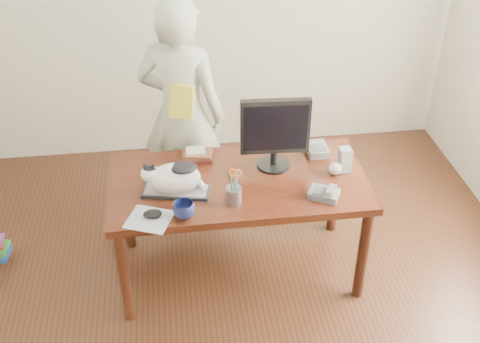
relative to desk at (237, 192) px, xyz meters
name	(u,v)px	position (x,y,z in m)	size (l,w,h in m)	color
room	(255,150)	(0.00, -0.68, 0.75)	(4.50, 4.50, 4.50)	black
desk	(237,192)	(0.00, 0.00, 0.00)	(1.60, 0.80, 0.75)	black
keyboard	(176,191)	(-0.39, -0.16, 0.16)	(0.42, 0.23, 0.02)	black
cat	(173,177)	(-0.41, -0.16, 0.27)	(0.40, 0.25, 0.22)	white
monitor	(275,131)	(0.24, 0.03, 0.42)	(0.43, 0.22, 0.49)	black
pen_cup	(234,193)	(-0.06, -0.30, 0.21)	(0.12, 0.12, 0.24)	gray
mousepad	(149,219)	(-0.56, -0.40, 0.15)	(0.30, 0.29, 0.01)	#B2B7BF
mouse	(153,214)	(-0.54, -0.38, 0.17)	(0.13, 0.11, 0.04)	black
coffee_mug	(184,210)	(-0.36, -0.40, 0.20)	(0.12, 0.12, 0.10)	#0E1339
phone	(325,193)	(0.48, -0.32, 0.17)	(0.21, 0.19, 0.08)	#5D5C61
speaker	(345,160)	(0.68, -0.05, 0.23)	(0.07, 0.08, 0.16)	#A1A1A3
baseball	(335,169)	(0.61, -0.09, 0.19)	(0.08, 0.08, 0.08)	beige
book_stack	(197,155)	(-0.24, 0.19, 0.18)	(0.21, 0.16, 0.07)	#471314
calculator	(317,149)	(0.55, 0.17, 0.17)	(0.14, 0.18, 0.05)	#5D5C61
person	(182,115)	(-0.31, 0.61, 0.26)	(0.63, 0.41, 1.72)	white
held_book	(182,102)	(-0.31, 0.44, 0.45)	(0.19, 0.15, 0.23)	yellow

